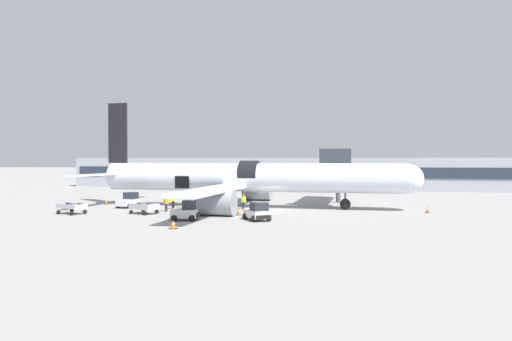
{
  "coord_description": "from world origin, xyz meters",
  "views": [
    {
      "loc": [
        10.01,
        -47.65,
        5.32
      ],
      "look_at": [
        -1.72,
        1.2,
        4.19
      ],
      "focal_mm": 32.0,
      "sensor_mm": 36.0,
      "label": 1
    }
  ],
  "objects_px": {
    "airplane": "(245,179)",
    "baggage_cart_queued": "(144,208)",
    "ground_crew_supervisor": "(166,203)",
    "ground_crew_loader_a": "(183,200)",
    "baggage_tug_rear": "(186,212)",
    "baggage_cart_empty": "(73,208)",
    "suitcase_on_tarmac_upright": "(221,207)",
    "ground_crew_loader_b": "(244,201)",
    "baggage_tug_mid": "(129,201)",
    "ground_crew_driver": "(219,203)",
    "baggage_cart_loading": "(200,205)",
    "baggage_tug_lead": "(258,212)",
    "ground_crew_helper": "(173,201)"
  },
  "relations": [
    {
      "from": "baggage_tug_rear",
      "to": "ground_crew_supervisor",
      "type": "relative_size",
      "value": 1.63
    },
    {
      "from": "ground_crew_loader_a",
      "to": "ground_crew_supervisor",
      "type": "xyz_separation_m",
      "value": [
        -0.5,
        -3.4,
        -0.03
      ]
    },
    {
      "from": "baggage_cart_loading",
      "to": "ground_crew_loader_a",
      "type": "xyz_separation_m",
      "value": [
        -2.5,
        1.37,
        0.33
      ]
    },
    {
      "from": "baggage_tug_mid",
      "to": "ground_crew_driver",
      "type": "distance_m",
      "value": 11.19
    },
    {
      "from": "baggage_tug_rear",
      "to": "baggage_cart_queued",
      "type": "xyz_separation_m",
      "value": [
        -5.83,
        3.49,
        -0.2
      ]
    },
    {
      "from": "baggage_tug_rear",
      "to": "ground_crew_helper",
      "type": "xyz_separation_m",
      "value": [
        -4.92,
        8.42,
        0.17
      ]
    },
    {
      "from": "ground_crew_supervisor",
      "to": "ground_crew_helper",
      "type": "relative_size",
      "value": 0.94
    },
    {
      "from": "airplane",
      "to": "baggage_cart_empty",
      "type": "distance_m",
      "value": 18.37
    },
    {
      "from": "baggage_tug_mid",
      "to": "baggage_cart_loading",
      "type": "height_order",
      "value": "baggage_tug_mid"
    },
    {
      "from": "airplane",
      "to": "baggage_cart_queued",
      "type": "distance_m",
      "value": 12.14
    },
    {
      "from": "baggage_cart_queued",
      "to": "suitcase_on_tarmac_upright",
      "type": "height_order",
      "value": "baggage_cart_queued"
    },
    {
      "from": "suitcase_on_tarmac_upright",
      "to": "ground_crew_supervisor",
      "type": "bearing_deg",
      "value": -153.33
    },
    {
      "from": "baggage_tug_mid",
      "to": "baggage_cart_queued",
      "type": "bearing_deg",
      "value": -48.95
    },
    {
      "from": "ground_crew_loader_b",
      "to": "baggage_tug_lead",
      "type": "bearing_deg",
      "value": -67.25
    },
    {
      "from": "baggage_cart_queued",
      "to": "baggage_cart_empty",
      "type": "xyz_separation_m",
      "value": [
        -6.82,
        -1.79,
        0.03
      ]
    },
    {
      "from": "baggage_cart_empty",
      "to": "suitcase_on_tarmac_upright",
      "type": "bearing_deg",
      "value": 27.95
    },
    {
      "from": "baggage_cart_empty",
      "to": "airplane",
      "type": "bearing_deg",
      "value": 35.44
    },
    {
      "from": "suitcase_on_tarmac_upright",
      "to": "baggage_tug_rear",
      "type": "bearing_deg",
      "value": -93.45
    },
    {
      "from": "baggage_cart_queued",
      "to": "suitcase_on_tarmac_upright",
      "type": "xyz_separation_m",
      "value": [
        6.35,
        5.2,
        -0.26
      ]
    },
    {
      "from": "baggage_cart_queued",
      "to": "ground_crew_loader_b",
      "type": "height_order",
      "value": "ground_crew_loader_b"
    },
    {
      "from": "ground_crew_loader_b",
      "to": "baggage_cart_queued",
      "type": "bearing_deg",
      "value": -142.77
    },
    {
      "from": "baggage_cart_queued",
      "to": "ground_crew_loader_b",
      "type": "distance_m",
      "value": 10.64
    },
    {
      "from": "baggage_tug_lead",
      "to": "suitcase_on_tarmac_upright",
      "type": "relative_size",
      "value": 5.0
    },
    {
      "from": "baggage_tug_rear",
      "to": "ground_crew_loader_a",
      "type": "bearing_deg",
      "value": 113.73
    },
    {
      "from": "baggage_tug_rear",
      "to": "baggage_cart_loading",
      "type": "height_order",
      "value": "baggage_tug_rear"
    },
    {
      "from": "baggage_tug_mid",
      "to": "ground_crew_loader_b",
      "type": "height_order",
      "value": "baggage_tug_mid"
    },
    {
      "from": "baggage_cart_empty",
      "to": "suitcase_on_tarmac_upright",
      "type": "relative_size",
      "value": 5.71
    },
    {
      "from": "ground_crew_supervisor",
      "to": "baggage_cart_loading",
      "type": "bearing_deg",
      "value": 34.11
    },
    {
      "from": "ground_crew_loader_a",
      "to": "ground_crew_helper",
      "type": "relative_size",
      "value": 0.98
    },
    {
      "from": "baggage_tug_lead",
      "to": "ground_crew_supervisor",
      "type": "distance_m",
      "value": 11.85
    },
    {
      "from": "airplane",
      "to": "baggage_tug_rear",
      "type": "distance_m",
      "value": 12.67
    },
    {
      "from": "baggage_tug_lead",
      "to": "baggage_tug_rear",
      "type": "distance_m",
      "value": 6.37
    },
    {
      "from": "ground_crew_loader_a",
      "to": "suitcase_on_tarmac_upright",
      "type": "height_order",
      "value": "ground_crew_loader_a"
    },
    {
      "from": "airplane",
      "to": "baggage_tug_rear",
      "type": "relative_size",
      "value": 14.19
    },
    {
      "from": "ground_crew_loader_b",
      "to": "ground_crew_driver",
      "type": "height_order",
      "value": "ground_crew_driver"
    },
    {
      "from": "baggage_tug_rear",
      "to": "baggage_cart_empty",
      "type": "distance_m",
      "value": 12.77
    },
    {
      "from": "baggage_tug_lead",
      "to": "baggage_cart_queued",
      "type": "relative_size",
      "value": 0.9
    },
    {
      "from": "baggage_tug_lead",
      "to": "ground_crew_supervisor",
      "type": "bearing_deg",
      "value": 156.74
    },
    {
      "from": "airplane",
      "to": "baggage_cart_loading",
      "type": "distance_m",
      "value": 6.22
    },
    {
      "from": "airplane",
      "to": "baggage_cart_empty",
      "type": "xyz_separation_m",
      "value": [
        -14.81,
        -10.54,
        -2.62
      ]
    },
    {
      "from": "baggage_cart_queued",
      "to": "ground_crew_driver",
      "type": "distance_m",
      "value": 7.66
    },
    {
      "from": "ground_crew_supervisor",
      "to": "baggage_tug_lead",
      "type": "bearing_deg",
      "value": -23.26
    },
    {
      "from": "baggage_tug_mid",
      "to": "ground_crew_supervisor",
      "type": "distance_m",
      "value": 6.35
    },
    {
      "from": "ground_crew_loader_b",
      "to": "baggage_cart_empty",
      "type": "bearing_deg",
      "value": -151.73
    },
    {
      "from": "baggage_tug_lead",
      "to": "ground_crew_helper",
      "type": "bearing_deg",
      "value": 147.8
    },
    {
      "from": "baggage_tug_mid",
      "to": "ground_crew_loader_b",
      "type": "xyz_separation_m",
      "value": [
        13.06,
        1.17,
        0.13
      ]
    },
    {
      "from": "baggage_tug_lead",
      "to": "suitcase_on_tarmac_upright",
      "type": "xyz_separation_m",
      "value": [
        -5.69,
        7.29,
        -0.43
      ]
    },
    {
      "from": "ground_crew_supervisor",
      "to": "ground_crew_loader_a",
      "type": "bearing_deg",
      "value": 81.68
    },
    {
      "from": "baggage_cart_loading",
      "to": "suitcase_on_tarmac_upright",
      "type": "relative_size",
      "value": 5.22
    },
    {
      "from": "airplane",
      "to": "ground_crew_loader_a",
      "type": "relative_size",
      "value": 22.36
    }
  ]
}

